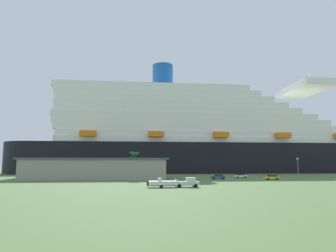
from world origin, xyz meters
TOP-DOWN VIEW (x-y plane):
  - ground_plane at (0.00, 30.00)m, footprint 600.00×600.00m
  - cruise_ship at (26.21, 78.91)m, footprint 233.53×37.33m
  - terminal_building at (-28.17, 20.03)m, footprint 50.97×24.93m
  - pickup_truck at (-3.14, -21.02)m, footprint 5.63×2.36m
  - small_boat_on_trailer at (-8.17, -21.10)m, footprint 8.79×2.34m
  - palm_tree at (-15.45, 9.05)m, footprint 3.67×3.57m
  - street_lamp at (37.52, 2.67)m, footprint 0.56×0.56m
  - parked_car_white_van at (24.10, 19.05)m, footprint 4.99×2.73m
  - parked_car_red_hatchback at (-6.73, 19.77)m, footprint 5.05×2.73m
  - parked_car_yellow_taxi at (30.16, 6.18)m, footprint 4.66×2.27m
  - parked_car_blue_suv at (13.38, 11.40)m, footprint 4.75×2.25m

SIDE VIEW (x-z plane):
  - ground_plane at x=0.00m, z-range 0.00..0.00m
  - parked_car_white_van at x=24.10m, z-range 0.04..1.62m
  - parked_car_yellow_taxi at x=30.16m, z-range 0.04..1.62m
  - parked_car_blue_suv at x=13.38m, z-range 0.04..1.62m
  - parked_car_red_hatchback at x=-6.73m, z-range 0.04..1.62m
  - small_boat_on_trailer at x=-8.17m, z-range -0.12..2.03m
  - pickup_truck at x=-3.14m, z-range -0.06..2.14m
  - terminal_building at x=-28.17m, z-range 0.02..7.26m
  - street_lamp at x=37.52m, z-range 1.16..8.35m
  - palm_tree at x=-15.45m, z-range 2.73..12.13m
  - cruise_ship at x=26.21m, z-range -15.01..53.52m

